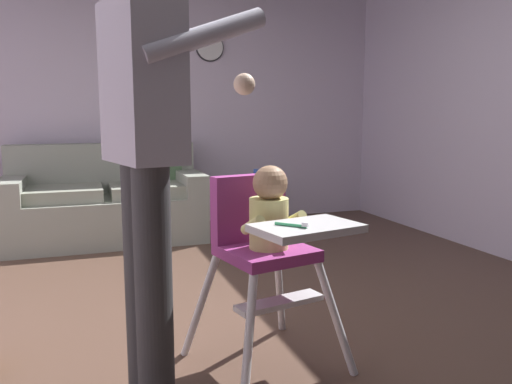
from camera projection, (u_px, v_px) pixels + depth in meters
The scene contains 8 objects.
ground at pixel (244, 335), 2.72m from camera, with size 6.29×7.11×0.10m, color brown.
wall_far at pixel (159, 93), 5.11m from camera, with size 5.49×0.06×2.68m, color silver.
couch at pixel (107, 203), 4.59m from camera, with size 1.71×0.86×0.86m.
high_chair at pixel (267, 232), 2.21m from camera, with size 0.71×0.81×0.92m.
adult_standing at pixel (145, 154), 1.87m from camera, with size 0.59×0.50×1.72m.
side_table at pixel (257, 194), 4.80m from camera, with size 0.40×0.40×0.52m.
sippy_cup at pixel (257, 174), 4.78m from camera, with size 0.07×0.07×0.10m, color #284CB7.
wall_clock at pixel (210, 47), 5.17m from camera, with size 0.29×0.04×0.29m.
Camera 1 is at (-0.79, -2.45, 1.12)m, focal length 35.51 mm.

